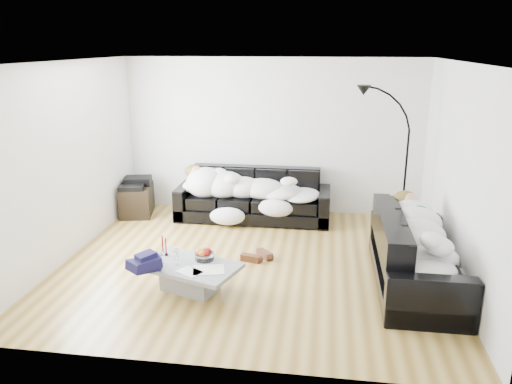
# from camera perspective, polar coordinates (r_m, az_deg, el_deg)

# --- Properties ---
(ground) EXTENTS (5.00, 5.00, 0.00)m
(ground) POSITION_cam_1_polar(r_m,az_deg,el_deg) (6.71, -0.37, -8.11)
(ground) COLOR olive
(ground) RESTS_ON ground
(wall_back) EXTENTS (5.00, 0.02, 2.60)m
(wall_back) POSITION_cam_1_polar(r_m,az_deg,el_deg) (8.46, 1.91, 6.36)
(wall_back) COLOR silver
(wall_back) RESTS_ON ground
(wall_left) EXTENTS (0.02, 4.50, 2.60)m
(wall_left) POSITION_cam_1_polar(r_m,az_deg,el_deg) (7.09, -20.83, 3.24)
(wall_left) COLOR silver
(wall_left) RESTS_ON ground
(wall_right) EXTENTS (0.02, 4.50, 2.60)m
(wall_right) POSITION_cam_1_polar(r_m,az_deg,el_deg) (6.41, 22.30, 1.74)
(wall_right) COLOR silver
(wall_right) RESTS_ON ground
(ceiling) EXTENTS (5.00, 5.00, 0.00)m
(ceiling) POSITION_cam_1_polar(r_m,az_deg,el_deg) (6.10, -0.42, 14.66)
(ceiling) COLOR white
(ceiling) RESTS_ON ground
(sofa_back) EXTENTS (2.51, 0.87, 0.82)m
(sofa_back) POSITION_cam_1_polar(r_m,az_deg,el_deg) (8.21, -0.32, -0.37)
(sofa_back) COLOR black
(sofa_back) RESTS_ON ground
(sofa_right) EXTENTS (0.92, 2.15, 0.87)m
(sofa_right) POSITION_cam_1_polar(r_m,az_deg,el_deg) (6.28, 17.89, -6.45)
(sofa_right) COLOR black
(sofa_right) RESTS_ON ground
(sleeper_back) EXTENTS (2.12, 0.73, 0.42)m
(sleeper_back) POSITION_cam_1_polar(r_m,az_deg,el_deg) (8.10, -0.37, 1.04)
(sleeper_back) COLOR white
(sleeper_back) RESTS_ON sofa_back
(sleeper_right) EXTENTS (0.78, 1.84, 0.45)m
(sleeper_right) POSITION_cam_1_polar(r_m,az_deg,el_deg) (6.20, 18.07, -4.66)
(sleeper_right) COLOR white
(sleeper_right) RESTS_ON sofa_right
(teal_cushion) EXTENTS (0.42, 0.38, 0.20)m
(teal_cushion) POSITION_cam_1_polar(r_m,az_deg,el_deg) (6.79, 16.74, -2.03)
(teal_cushion) COLOR #0D5B4A
(teal_cushion) RESTS_ON sofa_right
(coffee_table) EXTENTS (1.29, 1.00, 0.33)m
(coffee_table) POSITION_cam_1_polar(r_m,az_deg,el_deg) (6.01, -7.58, -9.62)
(coffee_table) COLOR #939699
(coffee_table) RESTS_ON ground
(fruit_bowl) EXTENTS (0.25, 0.25, 0.14)m
(fruit_bowl) POSITION_cam_1_polar(r_m,az_deg,el_deg) (6.01, -5.93, -7.09)
(fruit_bowl) COLOR white
(fruit_bowl) RESTS_ON coffee_table
(wine_glass_a) EXTENTS (0.08, 0.08, 0.15)m
(wine_glass_a) POSITION_cam_1_polar(r_m,az_deg,el_deg) (6.04, -9.09, -7.03)
(wine_glass_a) COLOR white
(wine_glass_a) RESTS_ON coffee_table
(wine_glass_b) EXTENTS (0.07, 0.07, 0.15)m
(wine_glass_b) POSITION_cam_1_polar(r_m,az_deg,el_deg) (5.99, -10.67, -7.33)
(wine_glass_b) COLOR white
(wine_glass_b) RESTS_ON coffee_table
(wine_glass_c) EXTENTS (0.08, 0.08, 0.15)m
(wine_glass_c) POSITION_cam_1_polar(r_m,az_deg,el_deg) (5.91, -9.02, -7.55)
(wine_glass_c) COLOR white
(wine_glass_c) RESTS_ON coffee_table
(candle_left) EXTENTS (0.05, 0.05, 0.24)m
(candle_left) POSITION_cam_1_polar(r_m,az_deg,el_deg) (6.22, -10.63, -5.98)
(candle_left) COLOR maroon
(candle_left) RESTS_ON coffee_table
(candle_right) EXTENTS (0.05, 0.05, 0.22)m
(candle_right) POSITION_cam_1_polar(r_m,az_deg,el_deg) (6.18, -10.26, -6.21)
(candle_right) COLOR maroon
(candle_right) RESTS_ON coffee_table
(newspaper_a) EXTENTS (0.41, 0.35, 0.01)m
(newspaper_a) POSITION_cam_1_polar(r_m,az_deg,el_deg) (5.77, -5.45, -8.81)
(newspaper_a) COLOR silver
(newspaper_a) RESTS_ON coffee_table
(newspaper_b) EXTENTS (0.33, 0.31, 0.01)m
(newspaper_b) POSITION_cam_1_polar(r_m,az_deg,el_deg) (5.75, -7.57, -8.99)
(newspaper_b) COLOR silver
(newspaper_b) RESTS_ON coffee_table
(navy_jacket) EXTENTS (0.45, 0.42, 0.17)m
(navy_jacket) POSITION_cam_1_polar(r_m,az_deg,el_deg) (5.82, -12.52, -7.18)
(navy_jacket) COLOR black
(navy_jacket) RESTS_ON coffee_table
(shoes) EXTENTS (0.55, 0.49, 0.10)m
(shoes) POSITION_cam_1_polar(r_m,az_deg,el_deg) (6.79, 0.15, -7.32)
(shoes) COLOR #472311
(shoes) RESTS_ON ground
(av_cabinet) EXTENTS (0.64, 0.81, 0.50)m
(av_cabinet) POSITION_cam_1_polar(r_m,az_deg,el_deg) (8.73, -13.46, -0.89)
(av_cabinet) COLOR black
(av_cabinet) RESTS_ON ground
(stereo) EXTENTS (0.50, 0.43, 0.13)m
(stereo) POSITION_cam_1_polar(r_m,az_deg,el_deg) (8.64, -13.60, 1.09)
(stereo) COLOR black
(stereo) RESTS_ON av_cabinet
(floor_lamp) EXTENTS (0.77, 0.56, 1.98)m
(floor_lamp) POSITION_cam_1_polar(r_m,az_deg,el_deg) (7.69, 16.72, 2.22)
(floor_lamp) COLOR black
(floor_lamp) RESTS_ON ground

